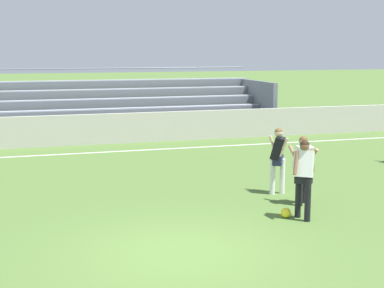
{
  "coord_description": "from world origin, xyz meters",
  "views": [
    {
      "loc": [
        -2.59,
        -9.39,
        3.6
      ],
      "look_at": [
        1.32,
        3.53,
        1.34
      ],
      "focal_mm": 53.14,
      "sensor_mm": 36.0,
      "label": 1
    }
  ],
  "objects": [
    {
      "name": "field_line_sideline",
      "position": [
        0.0,
        10.44,
        0.0
      ],
      "size": [
        44.0,
        0.12,
        0.01
      ],
      "primitive_type": "cube",
      "color": "white",
      "rests_on": "ground"
    },
    {
      "name": "ground_plane",
      "position": [
        0.0,
        0.0,
        0.0
      ],
      "size": [
        160.0,
        160.0,
        0.0
      ],
      "primitive_type": "plane",
      "color": "#4C6B30"
    },
    {
      "name": "player_white_wide_right",
      "position": [
        3.08,
        1.17,
        1.03
      ],
      "size": [
        0.64,
        0.49,
        1.72
      ],
      "color": "black",
      "rests_on": "ground"
    },
    {
      "name": "player_white_pressing_high",
      "position": [
        3.63,
        2.26,
        0.96
      ],
      "size": [
        0.48,
        0.67,
        1.62
      ],
      "color": "black",
      "rests_on": "ground"
    },
    {
      "name": "player_dark_dropping_back",
      "position": [
        3.5,
        3.32,
        1.0
      ],
      "size": [
        0.51,
        0.6,
        1.67
      ],
      "color": "white",
      "rests_on": "ground"
    },
    {
      "name": "soccer_ball",
      "position": [
        2.79,
        1.37,
        0.11
      ],
      "size": [
        0.22,
        0.22,
        0.22
      ],
      "primitive_type": "sphere",
      "color": "yellow",
      "rests_on": "ground"
    },
    {
      "name": "sideline_wall",
      "position": [
        0.0,
        12.2,
        0.58
      ],
      "size": [
        48.0,
        0.16,
        1.17
      ],
      "primitive_type": "cube",
      "color": "#BCB7AD",
      "rests_on": "ground"
    },
    {
      "name": "bleacher_stand",
      "position": [
        -0.6,
        14.93,
        1.16
      ],
      "size": [
        17.23,
        4.2,
        2.75
      ],
      "color": "#9EA3AD",
      "rests_on": "ground"
    }
  ]
}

